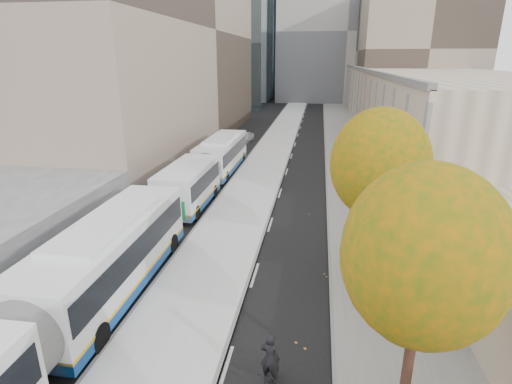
% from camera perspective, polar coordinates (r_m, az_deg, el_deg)
% --- Properties ---
extents(bus_platform, '(4.25, 150.00, 0.15)m').
position_cam_1_polar(bus_platform, '(40.52, 1.82, 5.03)').
color(bus_platform, silver).
rests_on(bus_platform, ground).
extents(sidewalk, '(4.75, 150.00, 0.08)m').
position_cam_1_polar(sidewalk, '(40.36, 13.20, 4.44)').
color(sidewalk, gray).
rests_on(sidewalk, ground).
extents(building_tan, '(18.00, 92.00, 8.00)m').
position_cam_1_polar(building_tan, '(69.86, 21.43, 12.76)').
color(building_tan, tan).
rests_on(building_tan, ground).
extents(building_midrise, '(24.00, 46.00, 25.00)m').
position_cam_1_polar(building_midrise, '(50.91, -19.90, 20.86)').
color(building_midrise, gray).
rests_on(building_midrise, ground).
extents(building_far_block, '(30.00, 18.00, 30.00)m').
position_cam_1_polar(building_far_block, '(100.38, 12.63, 21.24)').
color(building_far_block, '#A69E99').
rests_on(building_far_block, ground).
extents(bus_shelter, '(1.90, 4.40, 2.53)m').
position_cam_1_polar(bus_shelter, '(17.42, 24.04, -8.13)').
color(bus_shelter, '#383A3F').
rests_on(bus_shelter, sidewalk).
extents(tree_b, '(4.00, 4.00, 6.97)m').
position_cam_1_polar(tree_b, '(10.50, 22.90, -8.40)').
color(tree_b, '#321C17').
rests_on(tree_b, sidewalk).
extents(tree_c, '(4.20, 4.20, 7.28)m').
position_cam_1_polar(tree_c, '(17.83, 17.25, 3.81)').
color(tree_c, '#321C17').
rests_on(tree_c, sidewalk).
extents(bus_near, '(2.95, 18.74, 3.12)m').
position_cam_1_polar(bus_near, '(14.94, -27.58, -15.42)').
color(bus_near, white).
rests_on(bus_near, ground).
extents(bus_far, '(2.71, 17.41, 2.90)m').
position_cam_1_polar(bus_far, '(31.63, -6.60, 3.86)').
color(bus_far, white).
rests_on(bus_far, ground).
extents(cyclist, '(0.84, 1.71, 2.11)m').
position_cam_1_polar(cyclist, '(12.88, 1.99, -24.26)').
color(cyclist, black).
rests_on(cyclist, ground).
extents(distant_car, '(1.89, 3.62, 1.18)m').
position_cam_1_polar(distant_car, '(48.27, -1.54, 7.85)').
color(distant_car, '#BCBCBC').
rests_on(distant_car, ground).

